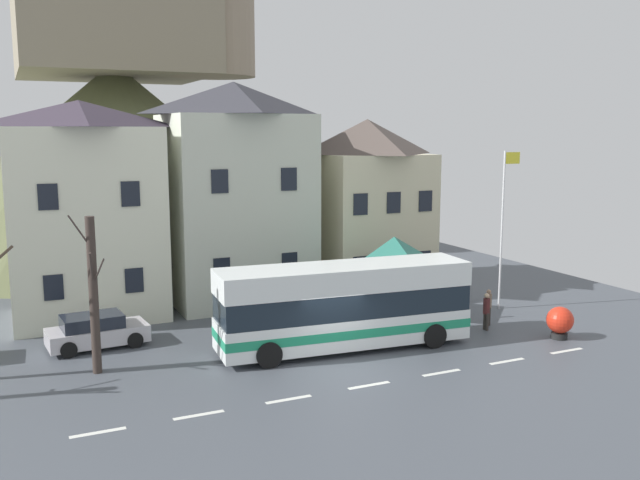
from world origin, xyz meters
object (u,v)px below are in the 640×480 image
Objects in this scene: flagpole at (503,219)px; harbour_buoy at (560,321)px; parked_car_00 at (425,290)px; public_bench at (383,295)px; pedestrian_02 at (488,305)px; townhouse_00 at (84,210)px; bare_tree_01 at (93,294)px; parked_car_01 at (96,331)px; pedestrian_00 at (412,304)px; townhouse_02 at (367,204)px; hilltop_castle at (119,146)px; bus_shelter at (394,252)px; pedestrian_01 at (486,309)px; townhouse_01 at (236,193)px; transit_bus at (344,307)px.

harbour_buoy is at bearing -101.23° from flagpole.
public_bench is at bearing -23.97° from parked_car_00.
harbour_buoy is at bearing -64.56° from pedestrian_02.
townhouse_00 is 8.64m from bare_tree_01.
parked_car_01 is 13.84m from pedestrian_00.
townhouse_02 is 0.29× the size of hilltop_castle.
pedestrian_02 is (16.52, -4.02, 0.24)m from parked_car_01.
parked_car_00 is (2.81, 1.61, -2.44)m from bus_shelter.
pedestrian_02 is 0.28× the size of bare_tree_01.
harbour_buoy is at bearing -67.41° from hilltop_castle.
pedestrian_01 is 1.21× the size of harbour_buoy.
parked_car_01 is at bearing 175.57° from bus_shelter.
townhouse_01 is 10.73m from pedestrian_00.
bus_shelter is (4.27, 3.31, 1.37)m from transit_bus.
parked_car_01 is (-16.14, -0.57, 0.01)m from parked_car_00.
harbour_buoy reaches higher than public_bench.
pedestrian_02 is (0.38, -4.60, 0.24)m from parked_car_00.
pedestrian_00 is 3.35m from pedestrian_01.
public_bench is 0.20× the size of flagpole.
bus_shelter is 2.38× the size of pedestrian_00.
pedestrian_01 is (-0.22, -5.22, 0.28)m from parked_car_00.
harbour_buoy is (17.63, -12.22, -4.28)m from townhouse_00.
bus_shelter is (13.03, -6.26, -1.94)m from townhouse_00.
bare_tree_01 is (-0.66, -8.35, -2.10)m from townhouse_00.
bare_tree_01 is at bearing -176.41° from flagpole.
flagpole is at bearing -8.88° from bus_shelter.
bare_tree_01 is at bearing -176.13° from pedestrian_00.
townhouse_01 is at bearing 147.37° from public_bench.
pedestrian_01 is 3.09m from harbour_buoy.
townhouse_00 is 6.15× the size of pedestrian_02.
public_bench is at bearing 71.44° from bus_shelter.
flagpole is at bearing 2.85° from pedestrian_00.
flagpole is at bearing 78.77° from harbour_buoy.
bus_shelter is (8.43, -25.37, -4.47)m from hilltop_castle.
harbour_buoy reaches higher than parked_car_00.
townhouse_01 is 6.69× the size of pedestrian_01.
pedestrian_02 is at bearing -32.95° from pedestrian_00.
bare_tree_01 reaches higher than bus_shelter.
pedestrian_02 is 5.89m from public_bench.
harbour_buoy is at bearing -49.36° from pedestrian_01.
bare_tree_01 is at bearing 168.07° from harbour_buoy.
pedestrian_00 is at bearing -13.90° from parked_car_01.
transit_bus is at bearing -131.72° from public_bench.
townhouse_00 is 2.50× the size of parked_car_01.
townhouse_02 reaches higher than pedestrian_00.
townhouse_01 reaches higher than bare_tree_01.
public_bench is at bearing 52.94° from transit_bus.
pedestrian_00 is 6.44m from harbour_buoy.
townhouse_00 is 15.01m from townhouse_02.
harbour_buoy is (17.93, -6.99, 0.10)m from parked_car_01.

